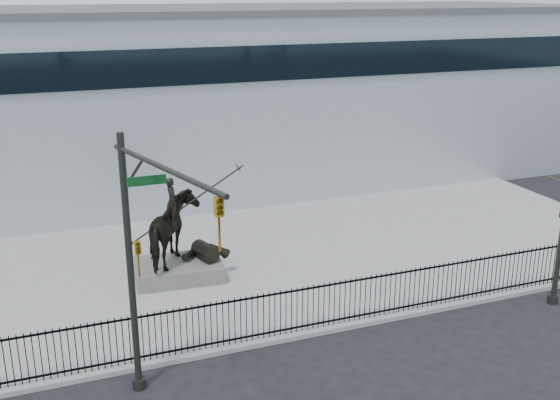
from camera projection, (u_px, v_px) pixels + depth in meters
name	position (u px, v px, depth m)	size (l,w,h in m)	color
ground	(374.00, 344.00, 19.77)	(120.00, 120.00, 0.00)	black
plaza	(289.00, 257.00, 25.97)	(30.00, 12.00, 0.15)	#9A9A97
building	(202.00, 97.00, 36.16)	(44.00, 14.00, 9.00)	silver
picket_fence	(356.00, 299.00, 20.61)	(22.10, 0.10, 1.50)	black
statue_plinth	(178.00, 270.00, 23.87)	(3.11, 2.14, 0.58)	#5D5A55
equestrian_statue	(178.00, 231.00, 23.42)	(3.98, 2.62, 3.38)	black
traffic_signal_left	(145.00, 260.00, 15.69)	(1.52, 4.84, 7.00)	black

